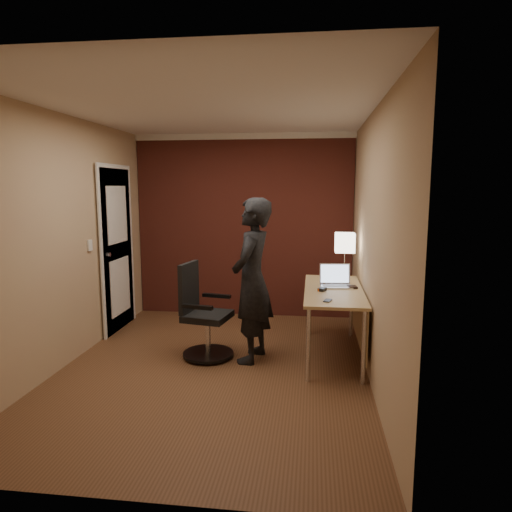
{
  "coord_description": "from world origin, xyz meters",
  "views": [
    {
      "loc": [
        0.95,
        -4.27,
        1.78
      ],
      "look_at": [
        0.35,
        0.55,
        1.05
      ],
      "focal_mm": 32.0,
      "sensor_mm": 36.0,
      "label": 1
    }
  ],
  "objects_px": {
    "mouse": "(322,289)",
    "desk_lamp": "(345,243)",
    "phone": "(328,301)",
    "office_chair": "(202,317)",
    "wallet": "(352,287)",
    "desk": "(340,301)",
    "person": "(252,280)",
    "laptop": "(335,280)"
  },
  "relations": [
    {
      "from": "mouse",
      "to": "desk",
      "type": "bearing_deg",
      "value": 53.66
    },
    {
      "from": "desk",
      "to": "desk_lamp",
      "type": "height_order",
      "value": "desk_lamp"
    },
    {
      "from": "phone",
      "to": "desk",
      "type": "bearing_deg",
      "value": 89.82
    },
    {
      "from": "wallet",
      "to": "office_chair",
      "type": "relative_size",
      "value": 0.11
    },
    {
      "from": "wallet",
      "to": "desk",
      "type": "bearing_deg",
      "value": -151.96
    },
    {
      "from": "mouse",
      "to": "wallet",
      "type": "height_order",
      "value": "mouse"
    },
    {
      "from": "phone",
      "to": "wallet",
      "type": "bearing_deg",
      "value": 80.86
    },
    {
      "from": "desk",
      "to": "person",
      "type": "height_order",
      "value": "person"
    },
    {
      "from": "mouse",
      "to": "phone",
      "type": "distance_m",
      "value": 0.42
    },
    {
      "from": "desk_lamp",
      "to": "mouse",
      "type": "bearing_deg",
      "value": -111.86
    },
    {
      "from": "desk",
      "to": "laptop",
      "type": "relative_size",
      "value": 4.26
    },
    {
      "from": "laptop",
      "to": "phone",
      "type": "distance_m",
      "value": 0.69
    },
    {
      "from": "desk",
      "to": "phone",
      "type": "distance_m",
      "value": 0.57
    },
    {
      "from": "mouse",
      "to": "office_chair",
      "type": "xyz_separation_m",
      "value": [
        -1.24,
        -0.09,
        -0.31
      ]
    },
    {
      "from": "desk",
      "to": "person",
      "type": "bearing_deg",
      "value": -167.04
    },
    {
      "from": "desk",
      "to": "person",
      "type": "xyz_separation_m",
      "value": [
        -0.91,
        -0.21,
        0.24
      ]
    },
    {
      "from": "person",
      "to": "desk",
      "type": "bearing_deg",
      "value": 113.52
    },
    {
      "from": "mouse",
      "to": "office_chair",
      "type": "distance_m",
      "value": 1.29
    },
    {
      "from": "desk_lamp",
      "to": "office_chair",
      "type": "height_order",
      "value": "desk_lamp"
    },
    {
      "from": "desk",
      "to": "desk_lamp",
      "type": "xyz_separation_m",
      "value": [
        0.07,
        0.55,
        0.55
      ]
    },
    {
      "from": "desk",
      "to": "office_chair",
      "type": "distance_m",
      "value": 1.46
    },
    {
      "from": "phone",
      "to": "office_chair",
      "type": "distance_m",
      "value": 1.36
    },
    {
      "from": "office_chair",
      "to": "person",
      "type": "xyz_separation_m",
      "value": [
        0.53,
        -0.01,
        0.41
      ]
    },
    {
      "from": "mouse",
      "to": "office_chair",
      "type": "bearing_deg",
      "value": -151.04
    },
    {
      "from": "mouse",
      "to": "person",
      "type": "height_order",
      "value": "person"
    },
    {
      "from": "desk",
      "to": "phone",
      "type": "bearing_deg",
      "value": -105.89
    },
    {
      "from": "wallet",
      "to": "mouse",
      "type": "bearing_deg",
      "value": -151.47
    },
    {
      "from": "laptop",
      "to": "desk_lamp",
      "type": "bearing_deg",
      "value": 73.57
    },
    {
      "from": "person",
      "to": "laptop",
      "type": "bearing_deg",
      "value": 123.42
    },
    {
      "from": "desk",
      "to": "office_chair",
      "type": "height_order",
      "value": "office_chair"
    },
    {
      "from": "desk_lamp",
      "to": "office_chair",
      "type": "relative_size",
      "value": 0.54
    },
    {
      "from": "wallet",
      "to": "person",
      "type": "distance_m",
      "value": 1.07
    },
    {
      "from": "mouse",
      "to": "phone",
      "type": "relative_size",
      "value": 0.87
    },
    {
      "from": "desk_lamp",
      "to": "phone",
      "type": "height_order",
      "value": "desk_lamp"
    },
    {
      "from": "mouse",
      "to": "desk_lamp",
      "type": "bearing_deg",
      "value": 92.97
    },
    {
      "from": "desk",
      "to": "laptop",
      "type": "height_order",
      "value": "laptop"
    },
    {
      "from": "desk",
      "to": "person",
      "type": "relative_size",
      "value": 0.89
    },
    {
      "from": "laptop",
      "to": "mouse",
      "type": "height_order",
      "value": "laptop"
    },
    {
      "from": "laptop",
      "to": "office_chair",
      "type": "distance_m",
      "value": 1.48
    },
    {
      "from": "desk",
      "to": "wallet",
      "type": "height_order",
      "value": "wallet"
    },
    {
      "from": "desk_lamp",
      "to": "wallet",
      "type": "distance_m",
      "value": 0.63
    },
    {
      "from": "phone",
      "to": "wallet",
      "type": "distance_m",
      "value": 0.66
    }
  ]
}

